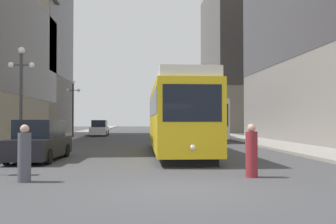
# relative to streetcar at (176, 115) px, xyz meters

# --- Properties ---
(ground_plane) EXTENTS (200.00, 200.00, 0.00)m
(ground_plane) POSITION_rel_streetcar_xyz_m (-0.92, -10.41, -2.10)
(ground_plane) COLOR #424244
(sidewalk_left) EXTENTS (3.50, 120.00, 0.15)m
(sidewalk_left) POSITION_rel_streetcar_xyz_m (-9.54, 29.59, -2.03)
(sidewalk_left) COLOR gray
(sidewalk_left) RESTS_ON ground
(sidewalk_right) EXTENTS (3.50, 120.00, 0.15)m
(sidewalk_right) POSITION_rel_streetcar_xyz_m (7.71, 29.59, -2.03)
(sidewalk_right) COLOR gray
(sidewalk_right) RESTS_ON ground
(streetcar) EXTENTS (2.77, 12.99, 3.89)m
(streetcar) POSITION_rel_streetcar_xyz_m (0.00, 0.00, 0.00)
(streetcar) COLOR black
(streetcar) RESTS_ON ground
(transit_bus) EXTENTS (2.94, 11.85, 3.45)m
(transit_bus) POSITION_rel_streetcar_xyz_m (3.77, 13.41, -0.15)
(transit_bus) COLOR black
(transit_bus) RESTS_ON ground
(parked_car_left_near) EXTENTS (2.06, 5.01, 1.82)m
(parked_car_left_near) POSITION_rel_streetcar_xyz_m (-6.49, -2.91, -1.26)
(parked_car_left_near) COLOR black
(parked_car_left_near) RESTS_ON ground
(parked_car_left_mid) EXTENTS (1.90, 4.78, 1.82)m
(parked_car_left_mid) POSITION_rel_streetcar_xyz_m (-6.49, 23.34, -1.26)
(parked_car_left_mid) COLOR black
(parked_car_left_mid) RESTS_ON ground
(pedestrian_crossing_near) EXTENTS (0.38, 0.38, 1.69)m
(pedestrian_crossing_near) POSITION_rel_streetcar_xyz_m (1.49, -8.52, -1.32)
(pedestrian_crossing_near) COLOR maroon
(pedestrian_crossing_near) RESTS_ON ground
(pedestrian_crossing_far) EXTENTS (0.38, 0.38, 1.67)m
(pedestrian_crossing_far) POSITION_rel_streetcar_xyz_m (-5.39, -8.84, -1.32)
(pedestrian_crossing_far) COLOR #4C4C56
(pedestrian_crossing_far) RESTS_ON ground
(lamp_post_left_near) EXTENTS (1.41, 0.36, 5.63)m
(lamp_post_left_near) POSITION_rel_streetcar_xyz_m (-8.39, 0.59, 1.74)
(lamp_post_left_near) COLOR #333338
(lamp_post_left_near) RESTS_ON sidewalk_left
(lamp_post_left_far) EXTENTS (1.41, 0.36, 5.56)m
(lamp_post_left_far) POSITION_rel_streetcar_xyz_m (-8.39, 16.74, 1.69)
(lamp_post_left_far) COLOR #333338
(lamp_post_left_far) RESTS_ON sidewalk_left
(building_left_corner) EXTENTS (13.86, 14.83, 28.78)m
(building_left_corner) POSITION_rel_streetcar_xyz_m (-17.91, 26.41, 12.74)
(building_left_corner) COLOR slate
(building_left_corner) RESTS_ON ground
(building_right_corner) EXTENTS (12.51, 16.48, 27.48)m
(building_right_corner) POSITION_rel_streetcar_xyz_m (15.41, 38.79, 12.06)
(building_right_corner) COLOR gray
(building_right_corner) RESTS_ON ground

